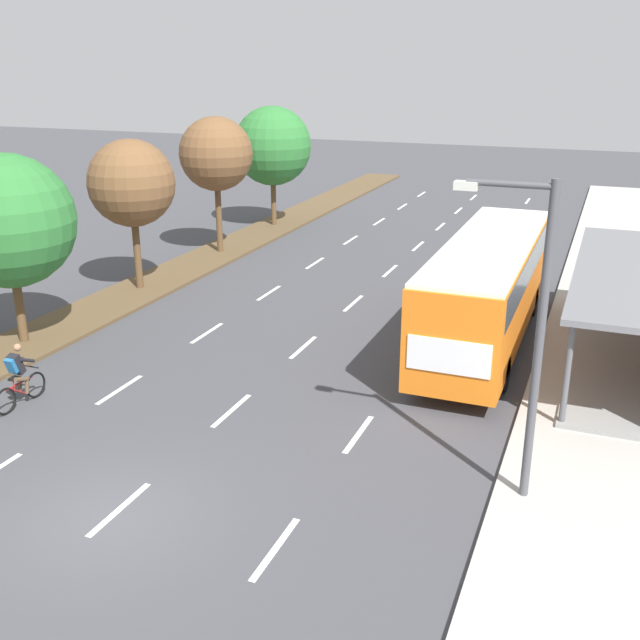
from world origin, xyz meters
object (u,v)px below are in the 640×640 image
bus (488,281)px  median_tree_second (7,221)px  median_tree_fifth (272,146)px  streetlight (531,323)px  median_tree_third (131,184)px  cyclist (19,378)px  bus_shelter (634,307)px  median_tree_fourth (216,154)px

bus → median_tree_second: median_tree_second is taller
median_tree_fifth → streetlight: (15.89, -22.28, -0.41)m
median_tree_third → median_tree_fifth: 12.69m
cyclist → streetlight: streetlight is taller
median_tree_second → bus: bearing=22.1°
bus → median_tree_second: size_ratio=1.90×
bus_shelter → median_tree_second: bearing=-164.1°
median_tree_third → median_tree_fifth: size_ratio=0.92×
bus → streetlight: streetlight is taller
cyclist → median_tree_fourth: median_tree_fourth is taller
cyclist → median_tree_second: size_ratio=0.31×
median_tree_fifth → median_tree_second: bearing=-89.9°
median_tree_third → median_tree_fifth: (-0.07, 12.69, 0.09)m
bus_shelter → median_tree_fourth: bearing=157.0°
bus → median_tree_third: median_tree_third is taller
bus_shelter → streetlight: bearing=-104.1°
bus → median_tree_third: size_ratio=1.96×
bus_shelter → cyclist: 17.21m
median_tree_second → streetlight: 16.19m
bus → bus_shelter: bearing=-5.8°
bus_shelter → cyclist: bearing=-149.6°
median_tree_second → median_tree_fifth: bearing=90.1°
bus_shelter → bus: bus is taller
median_tree_fourth → streetlight: size_ratio=0.95×
bus_shelter → median_tree_fifth: (-18.00, 13.90, 2.44)m
median_tree_third → median_tree_fourth: (0.11, 6.34, 0.38)m
cyclist → median_tree_third: (-3.11, 9.90, 3.42)m
bus_shelter → median_tree_fifth: 22.87m
cyclist → median_tree_second: bearing=131.6°
bus_shelter → bus: size_ratio=0.94×
cyclist → median_tree_fifth: size_ratio=0.29×
median_tree_second → cyclist: bearing=-48.4°
bus_shelter → cyclist: bus_shelter is taller
bus → median_tree_fourth: (-13.55, 7.12, 2.53)m
median_tree_third → streetlight: bearing=-31.2°
median_tree_fourth → median_tree_fifth: (-0.17, 6.34, -0.29)m
bus_shelter → median_tree_fifth: size_ratio=1.70×
bus_shelter → streetlight: streetlight is taller
median_tree_third → streetlight: (15.82, -9.59, -0.32)m
median_tree_fourth → median_tree_fifth: 6.35m
bus → median_tree_fourth: median_tree_fourth is taller
median_tree_fifth → streetlight: bearing=-54.5°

